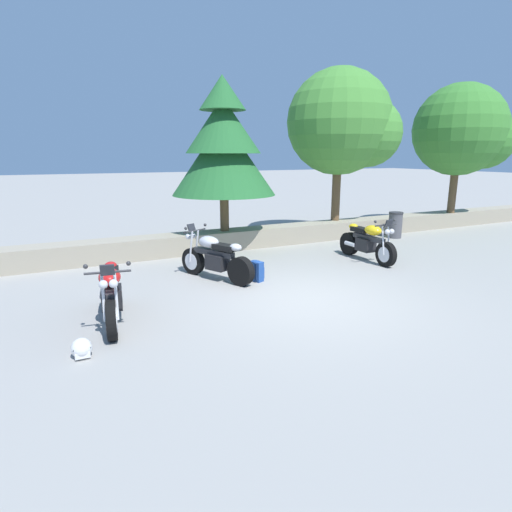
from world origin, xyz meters
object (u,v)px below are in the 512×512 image
rider_backpack (256,270)px  pine_tree_far_left (223,146)px  leafy_tree_mid_left (345,125)px  leafy_tree_mid_right (465,132)px  motorcycle_silver_centre (215,258)px  motorcycle_yellow_far_right (368,242)px  trash_bin (395,225)px  motorcycle_red_near_left (111,295)px  rider_helmet (82,348)px

rider_backpack → pine_tree_far_left: size_ratio=0.11×
leafy_tree_mid_left → leafy_tree_mid_right: size_ratio=1.04×
motorcycle_silver_centre → motorcycle_yellow_far_right: size_ratio=0.94×
rider_backpack → trash_bin: (6.35, 2.38, 0.19)m
motorcycle_silver_centre → leafy_tree_mid_right: size_ratio=0.41×
motorcycle_red_near_left → pine_tree_far_left: 6.29m
motorcycle_red_near_left → leafy_tree_mid_right: 14.04m
motorcycle_silver_centre → pine_tree_far_left: size_ratio=0.45×
motorcycle_silver_centre → rider_backpack: (0.76, -0.52, -0.24)m
rider_helmet → trash_bin: (10.10, 4.55, 0.30)m
motorcycle_red_near_left → rider_helmet: bearing=-117.2°
rider_helmet → leafy_tree_mid_left: (8.62, 5.56, 3.51)m
rider_helmet → trash_bin: size_ratio=0.33×
motorcycle_yellow_far_right → trash_bin: (2.93, 2.02, -0.05)m
pine_tree_far_left → leafy_tree_mid_right: 9.35m
motorcycle_red_near_left → pine_tree_far_left: bearing=49.0°
motorcycle_silver_centre → trash_bin: size_ratio=2.24×
pine_tree_far_left → trash_bin: bearing=-9.3°
motorcycle_yellow_far_right → rider_backpack: size_ratio=4.39×
leafy_tree_mid_left → trash_bin: 3.68m
motorcycle_yellow_far_right → rider_backpack: 3.45m
motorcycle_red_near_left → rider_helmet: (-0.57, -1.11, -0.35)m
trash_bin → pine_tree_far_left: bearing=170.7°
motorcycle_yellow_far_right → leafy_tree_mid_left: 4.61m
motorcycle_red_near_left → motorcycle_silver_centre: 2.88m
rider_backpack → rider_helmet: size_ratio=1.68×
motorcycle_red_near_left → motorcycle_yellow_far_right: 6.75m
motorcycle_silver_centre → motorcycle_yellow_far_right: bearing=-2.2°
motorcycle_silver_centre → leafy_tree_mid_left: size_ratio=0.40×
motorcycle_yellow_far_right → rider_helmet: motorcycle_yellow_far_right is taller
rider_backpack → leafy_tree_mid_right: bearing=16.5°
motorcycle_yellow_far_right → rider_helmet: size_ratio=7.36×
motorcycle_silver_centre → leafy_tree_mid_left: (5.63, 2.87, 3.16)m
motorcycle_silver_centre → motorcycle_yellow_far_right: same height
motorcycle_silver_centre → rider_backpack: 0.95m
motorcycle_silver_centre → motorcycle_yellow_far_right: 4.18m
motorcycle_silver_centre → rider_helmet: motorcycle_silver_centre is taller
rider_backpack → motorcycle_yellow_far_right: bearing=6.1°
rider_backpack → rider_helmet: bearing=-150.0°
motorcycle_red_near_left → rider_backpack: 3.35m
rider_helmet → trash_bin: 11.08m
motorcycle_red_near_left → pine_tree_far_left: pine_tree_far_left is taller
rider_helmet → leafy_tree_mid_right: 14.99m
motorcycle_yellow_far_right → leafy_tree_mid_left: bearing=64.4°
motorcycle_red_near_left → leafy_tree_mid_right: bearing=16.9°
pine_tree_far_left → motorcycle_silver_centre: bearing=-116.3°
rider_helmet → motorcycle_red_near_left: bearing=62.8°
rider_backpack → rider_helmet: 4.33m
motorcycle_yellow_far_right → trash_bin: size_ratio=2.40×
motorcycle_yellow_far_right → rider_backpack: bearing=-173.9°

